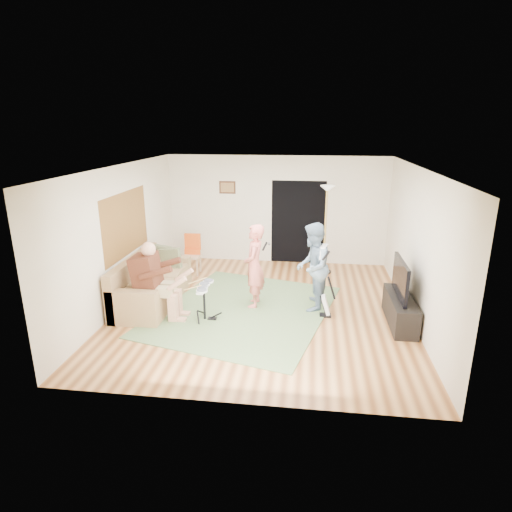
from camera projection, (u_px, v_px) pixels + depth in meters
The scene contains 19 objects.
floor at pixel (263, 308), 8.32m from camera, with size 6.00×6.00×0.00m, color brown.
walls at pixel (263, 241), 7.92m from camera, with size 5.50×6.00×2.70m, color silver, non-canonical shape.
ceiling at pixel (264, 167), 7.52m from camera, with size 6.00×6.00×0.00m, color white.
window_blinds at pixel (126, 224), 8.39m from camera, with size 2.05×2.05×0.00m, color olive.
doorway at pixel (298, 222), 10.78m from camera, with size 2.10×2.10×0.00m, color black.
picture_frame at pixel (227, 187), 10.75m from camera, with size 0.42×0.03×0.32m, color #3F2314.
area_rug at pixel (244, 310), 8.21m from camera, with size 3.01×3.62×0.02m, color #557145.
sofa at pixel (149, 288), 8.52m from camera, with size 0.94×2.28×0.92m.
drummer at pixel (158, 289), 7.77m from camera, with size 0.93×0.52×1.43m.
drum_kit at pixel (204, 304), 7.74m from camera, with size 0.38×0.67×0.69m.
singer at pixel (254, 266), 8.20m from camera, with size 0.60×0.39×1.63m, color #D7675D.
microphone at pixel (265, 246), 8.06m from camera, with size 0.06×0.06×0.24m, color black, non-canonical shape.
guitarist at pixel (312, 267), 8.07m from camera, with size 0.82×0.64×1.69m, color #708BA4.
guitar_held at pixel (324, 252), 7.96m from camera, with size 0.12×0.60×0.26m, color white, non-canonical shape.
guitar_spare at pixel (326, 305), 7.91m from camera, with size 0.28×0.25×0.78m.
torchiere_lamp at pixel (326, 214), 9.92m from camera, with size 0.37×0.37×2.08m.
dining_chair at pixel (192, 260), 10.17m from camera, with size 0.41×0.43×0.94m.
tv_cabinet at pixel (400, 310), 7.62m from camera, with size 0.40×1.40×0.50m, color black.
television at pixel (401, 278), 7.45m from camera, with size 0.06×1.12×0.65m, color black.
Camera 1 is at (0.84, -7.61, 3.43)m, focal length 30.00 mm.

